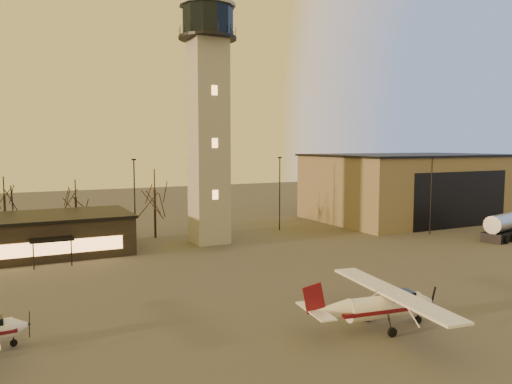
% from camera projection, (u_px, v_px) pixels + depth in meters
% --- Properties ---
extents(ground, '(220.00, 220.00, 0.00)m').
position_uv_depth(ground, '(372.00, 320.00, 33.70)').
color(ground, '#494743').
rests_on(ground, ground).
extents(control_tower, '(6.80, 6.80, 32.60)m').
position_uv_depth(control_tower, '(208.00, 106.00, 58.82)').
color(control_tower, gray).
rests_on(control_tower, ground).
extents(hangar, '(30.60, 20.60, 10.30)m').
position_uv_depth(hangar, '(411.00, 186.00, 79.54)').
color(hangar, '#816E55').
rests_on(hangar, ground).
extents(terminal, '(25.40, 12.20, 4.30)m').
position_uv_depth(terminal, '(6.00, 237.00, 52.08)').
color(terminal, black).
rests_on(terminal, ground).
extents(light_poles, '(58.50, 12.25, 10.14)m').
position_uv_depth(light_poles, '(210.00, 197.00, 60.97)').
color(light_poles, black).
rests_on(light_poles, ground).
extents(tree_row, '(37.20, 9.20, 8.80)m').
position_uv_depth(tree_row, '(79.00, 192.00, 61.81)').
color(tree_row, black).
rests_on(tree_row, ground).
extents(cessna_front, '(10.03, 12.64, 3.47)m').
position_uv_depth(cessna_front, '(386.00, 310.00, 32.13)').
color(cessna_front, white).
rests_on(cessna_front, ground).
extents(fuel_truck, '(9.22, 4.54, 3.29)m').
position_uv_depth(fuel_truck, '(507.00, 229.00, 62.52)').
color(fuel_truck, black).
rests_on(fuel_truck, ground).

